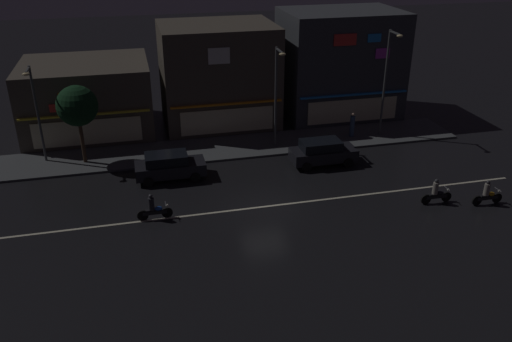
{
  "coord_description": "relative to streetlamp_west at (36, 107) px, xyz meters",
  "views": [
    {
      "loc": [
        -6.6,
        -25.16,
        14.57
      ],
      "look_at": [
        0.14,
        2.57,
        1.03
      ],
      "focal_mm": 37.04,
      "sensor_mm": 36.0,
      "label": 1
    }
  ],
  "objects": [
    {
      "name": "storefront_center_block",
      "position": [
        22.5,
        5.08,
        0.22
      ],
      "size": [
        9.12,
        6.71,
        8.37
      ],
      "color": "#383A3F",
      "rests_on": "ground"
    },
    {
      "name": "parked_car_near_kerb",
      "position": [
        17.79,
        -4.38,
        -3.09
      ],
      "size": [
        4.3,
        1.98,
        1.67
      ],
      "color": "black",
      "rests_on": "ground"
    },
    {
      "name": "lane_divider_stripe",
      "position": [
        12.62,
        -9.1,
        -3.96
      ],
      "size": [
        31.28,
        0.16,
        0.01
      ],
      "primitive_type": "cube",
      "color": "beige",
      "rests_on": "ground"
    },
    {
      "name": "ground_plane",
      "position": [
        12.62,
        -9.1,
        -3.96
      ],
      "size": [
        140.0,
        140.0,
        0.0
      ],
      "primitive_type": "plane",
      "color": "black"
    },
    {
      "name": "streetlamp_east",
      "position": [
        23.76,
        -0.72,
        0.67
      ],
      "size": [
        0.44,
        1.64,
        7.69
      ],
      "color": "#47494C",
      "rests_on": "sidewalk_far"
    },
    {
      "name": "pedestrian_on_sidewalk",
      "position": [
        21.53,
        -0.47,
        -2.99
      ],
      "size": [
        0.35,
        0.35,
        1.78
      ],
      "rotation": [
        0.0,
        0.0,
        3.04
      ],
      "color": "#334766",
      "rests_on": "sidewalk_far"
    },
    {
      "name": "motorcycle_following",
      "position": [
        6.51,
        -9.01,
        -3.33
      ],
      "size": [
        1.9,
        0.6,
        1.52
      ],
      "rotation": [
        0.0,
        0.0,
        0.11
      ],
      "color": "black",
      "rests_on": "ground"
    },
    {
      "name": "streetlamp_west",
      "position": [
        0.0,
        0.0,
        0.0
      ],
      "size": [
        0.44,
        1.64,
        6.4
      ],
      "color": "#47494C",
      "rests_on": "sidewalk_far"
    },
    {
      "name": "storefront_left_block",
      "position": [
        2.74,
        5.67,
        -1.32
      ],
      "size": [
        9.18,
        7.91,
        5.28
      ],
      "color": "#4C443A",
      "rests_on": "ground"
    },
    {
      "name": "storefront_right_block",
      "position": [
        12.62,
        5.27,
        -0.12
      ],
      "size": [
        8.6,
        7.09,
        7.7
      ],
      "color": "#4C443A",
      "rests_on": "ground"
    },
    {
      "name": "streetlamp_mid",
      "position": [
        15.57,
        -0.95,
        0.29
      ],
      "size": [
        0.44,
        1.64,
        6.96
      ],
      "color": "#47494C",
      "rests_on": "sidewalk_far"
    },
    {
      "name": "street_tree",
      "position": [
        2.55,
        -0.62,
        0.03
      ],
      "size": [
        2.61,
        2.61,
        5.18
      ],
      "color": "#473323",
      "rests_on": "sidewalk_far"
    },
    {
      "name": "sidewalk_far",
      "position": [
        12.62,
        -0.3,
        -3.89
      ],
      "size": [
        32.93,
        4.21,
        0.14
      ],
      "primitive_type": "cube",
      "color": "#424447",
      "rests_on": "ground"
    },
    {
      "name": "motorcycle_opposite_lane",
      "position": [
        24.93,
        -11.77,
        -3.33
      ],
      "size": [
        1.9,
        0.6,
        1.52
      ],
      "rotation": [
        0.0,
        0.0,
        3.05
      ],
      "color": "black",
      "rests_on": "ground"
    },
    {
      "name": "traffic_cone",
      "position": [
        9.1,
        -3.4,
        -3.69
      ],
      "size": [
        0.36,
        0.36,
        0.55
      ],
      "primitive_type": "cone",
      "color": "orange",
      "rests_on": "ground"
    },
    {
      "name": "motorcycle_lead",
      "position": [
        22.21,
        -10.96,
        -3.33
      ],
      "size": [
        1.9,
        0.6,
        1.52
      ],
      "rotation": [
        0.0,
        0.0,
        3.04
      ],
      "color": "black",
      "rests_on": "ground"
    },
    {
      "name": "parked_car_trailing",
      "position": [
        7.8,
        -4.19,
        -3.09
      ],
      "size": [
        4.3,
        1.98,
        1.67
      ],
      "color": "black",
      "rests_on": "ground"
    }
  ]
}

